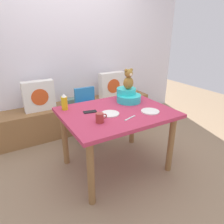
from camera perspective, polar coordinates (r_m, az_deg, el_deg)
name	(u,v)px	position (r m, az deg, el deg)	size (l,w,h in m)	color
ground_plane	(116,166)	(2.63, 1.14, -14.81)	(8.00, 8.00, 0.00)	#8C7256
back_wall	(68,48)	(3.47, -12.18, 17.04)	(4.40, 0.10, 2.60)	silver
window_bench	(79,116)	(3.48, -9.34, -1.03)	(2.60, 0.44, 0.46)	olive
pillow_floral_left	(39,96)	(3.16, -19.78, 4.26)	(0.44, 0.15, 0.44)	white
pillow_floral_right	(112,85)	(3.57, -0.11, 7.53)	(0.44, 0.15, 0.44)	white
book_stack	(70,102)	(3.34, -11.69, 2.89)	(0.20, 0.14, 0.09)	slate
dining_table	(116,120)	(2.30, 1.25, -2.12)	(1.19, 0.94, 0.74)	#B73351
highchair	(88,108)	(2.99, -6.69, 1.24)	(0.34, 0.46, 0.79)	#2672B2
infant_seat_teal	(128,96)	(2.55, 4.48, 4.54)	(0.30, 0.33, 0.16)	#2DCBCA
teddy_bear	(128,79)	(2.50, 4.63, 9.06)	(0.13, 0.12, 0.25)	olive
ketchup_bottle	(64,102)	(2.33, -13.19, 2.68)	(0.07, 0.07, 0.18)	gold
coffee_mug	(100,118)	(1.97, -3.41, -1.60)	(0.12, 0.08, 0.09)	#9E332D
dinner_plate_near	(150,111)	(2.27, 10.64, 0.19)	(0.20, 0.20, 0.01)	white
dinner_plate_far	(110,114)	(2.17, -0.58, -0.47)	(0.20, 0.20, 0.01)	white
cell_phone	(90,112)	(2.24, -6.19, 0.06)	(0.07, 0.14, 0.01)	black
table_fork	(130,118)	(2.08, 5.06, -1.68)	(0.02, 0.17, 0.01)	silver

